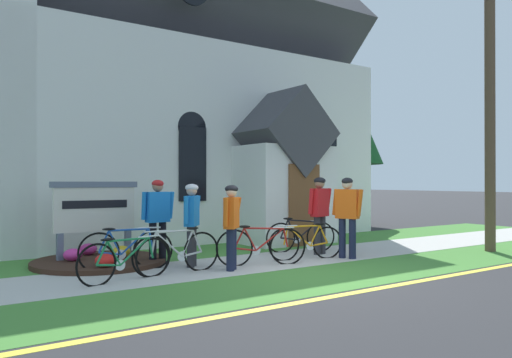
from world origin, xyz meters
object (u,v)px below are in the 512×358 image
Objects in this scene: bicycle_orange at (126,250)px; bicycle_blue at (306,242)px; cyclist_in_white_jersey at (192,219)px; church_sign at (95,210)px; cyclist_in_orange_jersey at (320,209)px; bicycle_silver at (125,260)px; utility_pole at (488,34)px; bicycle_red at (301,236)px; cyclist_in_red_jersey at (232,221)px; roadside_conifer at (335,106)px; bicycle_yellow at (178,252)px; bicycle_black at (261,246)px; cyclist_in_green_jersey at (347,211)px; cyclist_in_blue_jersey at (158,214)px.

bicycle_blue is at bearing -13.90° from bicycle_orange.
cyclist_in_white_jersey is (-2.43, 0.53, 0.57)m from bicycle_blue.
cyclist_in_orange_jersey reaches higher than church_sign.
bicycle_silver is 9.66m from utility_pole.
bicycle_red is 0.93× the size of cyclist_in_orange_jersey.
cyclist_in_white_jersey reaches higher than cyclist_in_red_jersey.
bicycle_silver is 0.26× the size of roadside_conifer.
cyclist_in_white_jersey is (1.37, -1.65, -0.14)m from church_sign.
cyclist_in_orange_jersey is (4.51, -1.81, -0.04)m from church_sign.
cyclist_in_red_jersey is 10.83m from roadside_conifer.
cyclist_in_white_jersey reaches higher than bicycle_blue.
bicycle_yellow is 0.19× the size of utility_pole.
bicycle_black reaches higher than bicycle_blue.
bicycle_black is 1.05× the size of cyclist_in_white_jersey.
cyclist_in_green_jersey is (3.22, -0.95, 0.10)m from cyclist_in_white_jersey.
cyclist_in_red_jersey is 2.79m from cyclist_in_green_jersey.
bicycle_yellow is at bearing -166.10° from bicycle_red.
bicycle_blue is at bearing -12.24° from cyclist_in_white_jersey.
bicycle_orange reaches higher than bicycle_silver.
cyclist_in_green_jersey is 0.19× the size of utility_pole.
cyclist_in_blue_jersey is at bearing 118.61° from cyclist_in_red_jersey.
bicycle_red is 0.95× the size of bicycle_silver.
bicycle_red is at bearing 12.81° from bicycle_silver.
bicycle_black is 0.96m from cyclist_in_red_jersey.
roadside_conifer reaches higher than bicycle_red.
cyclist_in_orange_jersey is (4.66, 0.44, 0.67)m from bicycle_silver.
roadside_conifer reaches higher than bicycle_blue.
cyclist_in_white_jersey is 0.17× the size of utility_pole.
cyclist_in_green_jersey is at bearing -7.66° from bicycle_yellow.
church_sign is at bearing 150.47° from cyclist_in_green_jersey.
utility_pole reaches higher than bicycle_silver.
cyclist_in_blue_jersey reaches higher than cyclist_in_white_jersey.
bicycle_orange is at bearing 162.74° from cyclist_in_white_jersey.
bicycle_blue is (3.61, -0.89, -0.02)m from bicycle_orange.
cyclist_in_green_jersey reaches higher than cyclist_in_white_jersey.
bicycle_blue is at bearing -123.39° from bicycle_red.
bicycle_red is at bearing -5.13° from cyclist_in_blue_jersey.
bicycle_red is at bearing 96.03° from cyclist_in_orange_jersey.
cyclist_in_orange_jersey is at bearing -3.01° from cyclist_in_white_jersey.
bicycle_silver is (-0.16, -2.26, -0.71)m from church_sign.
utility_pole is (7.91, -2.41, 4.76)m from bicycle_orange.
bicycle_orange is 0.98× the size of bicycle_silver.
cyclist_in_red_jersey reaches higher than bicycle_yellow.
bicycle_black is at bearing -4.69° from bicycle_yellow.
church_sign is 2.37m from bicycle_silver.
bicycle_orange is 9.54m from utility_pole.
cyclist_in_green_jersey reaches higher than bicycle_orange.
bicycle_black is 2.75m from bicycle_silver.
cyclist_in_white_jersey is at bearing 154.09° from bicycle_black.
bicycle_orange is 1.07m from cyclist_in_blue_jersey.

